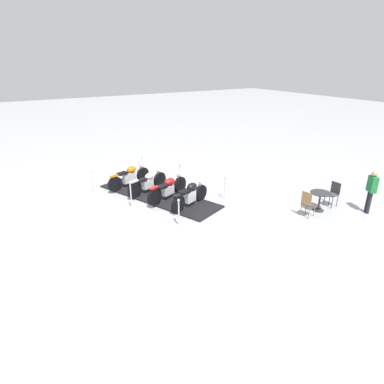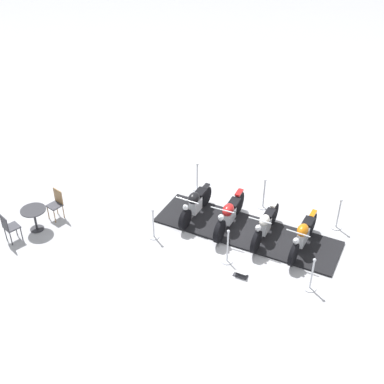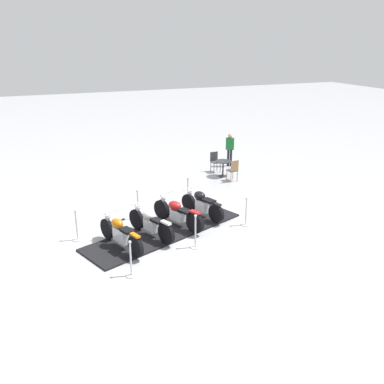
{
  "view_description": "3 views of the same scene",
  "coord_description": "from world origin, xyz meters",
  "px_view_note": "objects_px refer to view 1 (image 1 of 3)",
  "views": [
    {
      "loc": [
        -11.67,
        5.33,
        5.45
      ],
      "look_at": [
        -1.66,
        -0.7,
        0.64
      ],
      "focal_mm": 30.43,
      "sensor_mm": 36.0,
      "label": 1
    },
    {
      "loc": [
        7.92,
        -9.41,
        9.7
      ],
      "look_at": [
        -1.62,
        -0.79,
        1.04
      ],
      "focal_mm": 47.15,
      "sensor_mm": 36.0,
      "label": 2
    },
    {
      "loc": [
        3.9,
        12.05,
        6.09
      ],
      "look_at": [
        -1.49,
        -1.25,
        0.8
      ],
      "focal_mm": 38.92,
      "sensor_mm": 36.0,
      "label": 3
    }
  ],
  "objects_px": {
    "stanchion_left_front": "(179,218)",
    "bystander_person": "(372,188)",
    "motorcycle_cream": "(148,182)",
    "cafe_table": "(320,197)",
    "cafe_chair_across_table": "(333,193)",
    "stanchion_right_rear": "(143,169)",
    "motorcycle_maroon": "(168,188)",
    "motorcycle_copper": "(130,176)",
    "stanchion_left_rear": "(93,186)",
    "info_placard": "(176,180)",
    "motorcycle_black": "(190,194)",
    "stanchion_right_mid": "(180,179)",
    "cafe_chair_near_table": "(308,202)",
    "stanchion_right_front": "(225,192)",
    "stanchion_left_mid": "(131,200)"
  },
  "relations": [
    {
      "from": "motorcycle_cream",
      "to": "motorcycle_copper",
      "type": "height_order",
      "value": "motorcycle_cream"
    },
    {
      "from": "motorcycle_maroon",
      "to": "cafe_chair_near_table",
      "type": "xyz_separation_m",
      "value": [
        -4.04,
        -3.66,
        0.05
      ]
    },
    {
      "from": "cafe_chair_across_table",
      "to": "cafe_chair_near_table",
      "type": "bearing_deg",
      "value": 2.56
    },
    {
      "from": "cafe_chair_across_table",
      "to": "stanchion_right_rear",
      "type": "bearing_deg",
      "value": -57.56
    },
    {
      "from": "stanchion_left_front",
      "to": "cafe_chair_near_table",
      "type": "bearing_deg",
      "value": -111.98
    },
    {
      "from": "motorcycle_cream",
      "to": "info_placard",
      "type": "xyz_separation_m",
      "value": [
        0.66,
        -1.73,
        -0.45
      ]
    },
    {
      "from": "motorcycle_black",
      "to": "stanchion_right_mid",
      "type": "height_order",
      "value": "stanchion_right_mid"
    },
    {
      "from": "stanchion_left_front",
      "to": "bystander_person",
      "type": "relative_size",
      "value": 0.62
    },
    {
      "from": "motorcycle_maroon",
      "to": "motorcycle_copper",
      "type": "xyz_separation_m",
      "value": [
        2.17,
        0.83,
        0.01
      ]
    },
    {
      "from": "stanchion_left_rear",
      "to": "cafe_table",
      "type": "xyz_separation_m",
      "value": [
        -6.18,
        -6.97,
        0.23
      ]
    },
    {
      "from": "motorcycle_black",
      "to": "stanchion_left_mid",
      "type": "relative_size",
      "value": 1.8
    },
    {
      "from": "motorcycle_copper",
      "to": "stanchion_right_front",
      "type": "height_order",
      "value": "motorcycle_copper"
    },
    {
      "from": "motorcycle_cream",
      "to": "cafe_chair_near_table",
      "type": "distance_m",
      "value": 6.54
    },
    {
      "from": "motorcycle_maroon",
      "to": "cafe_table",
      "type": "xyz_separation_m",
      "value": [
        -3.93,
        -4.48,
        0.04
      ]
    },
    {
      "from": "motorcycle_cream",
      "to": "cafe_table",
      "type": "height_order",
      "value": "motorcycle_cream"
    },
    {
      "from": "stanchion_right_rear",
      "to": "stanchion_left_rear",
      "type": "xyz_separation_m",
      "value": [
        -1.07,
        2.77,
        0.01
      ]
    },
    {
      "from": "motorcycle_copper",
      "to": "info_placard",
      "type": "height_order",
      "value": "motorcycle_copper"
    },
    {
      "from": "stanchion_left_mid",
      "to": "cafe_table",
      "type": "bearing_deg",
      "value": -122.77
    },
    {
      "from": "cafe_table",
      "to": "bystander_person",
      "type": "bearing_deg",
      "value": -126.86
    },
    {
      "from": "info_placard",
      "to": "cafe_chair_near_table",
      "type": "relative_size",
      "value": 0.45
    },
    {
      "from": "motorcycle_copper",
      "to": "stanchion_left_rear",
      "type": "bearing_deg",
      "value": 158.12
    },
    {
      "from": "motorcycle_maroon",
      "to": "motorcycle_cream",
      "type": "xyz_separation_m",
      "value": [
        1.08,
        0.42,
        -0.02
      ]
    },
    {
      "from": "motorcycle_black",
      "to": "stanchion_left_mid",
      "type": "distance_m",
      "value": 2.31
    },
    {
      "from": "stanchion_left_rear",
      "to": "info_placard",
      "type": "height_order",
      "value": "stanchion_left_rear"
    },
    {
      "from": "stanchion_right_mid",
      "to": "bystander_person",
      "type": "relative_size",
      "value": 0.67
    },
    {
      "from": "stanchion_left_front",
      "to": "bystander_person",
      "type": "xyz_separation_m",
      "value": [
        -2.74,
        -6.65,
        0.67
      ]
    },
    {
      "from": "motorcycle_black",
      "to": "stanchion_left_front",
      "type": "distance_m",
      "value": 1.67
    },
    {
      "from": "cafe_chair_near_table",
      "to": "stanchion_right_rear",
      "type": "bearing_deg",
      "value": 107.14
    },
    {
      "from": "stanchion_left_mid",
      "to": "info_placard",
      "type": "height_order",
      "value": "stanchion_left_mid"
    },
    {
      "from": "cafe_chair_across_table",
      "to": "stanchion_left_front",
      "type": "bearing_deg",
      "value": -17.54
    },
    {
      "from": "motorcycle_copper",
      "to": "stanchion_left_mid",
      "type": "bearing_deg",
      "value": -128.98
    },
    {
      "from": "motorcycle_black",
      "to": "info_placard",
      "type": "xyz_separation_m",
      "value": [
        2.83,
        -0.89,
        -0.48
      ]
    },
    {
      "from": "stanchion_right_rear",
      "to": "bystander_person",
      "type": "bearing_deg",
      "value": -145.92
    },
    {
      "from": "motorcycle_black",
      "to": "bystander_person",
      "type": "relative_size",
      "value": 1.19
    },
    {
      "from": "stanchion_right_mid",
      "to": "stanchion_left_rear",
      "type": "bearing_deg",
      "value": 71.98
    },
    {
      "from": "motorcycle_copper",
      "to": "info_placard",
      "type": "bearing_deg",
      "value": -30.22
    },
    {
      "from": "motorcycle_cream",
      "to": "cafe_table",
      "type": "xyz_separation_m",
      "value": [
        -5.01,
        -4.9,
        0.06
      ]
    },
    {
      "from": "motorcycle_black",
      "to": "motorcycle_copper",
      "type": "xyz_separation_m",
      "value": [
        3.25,
        1.25,
        -0.0
      ]
    },
    {
      "from": "cafe_chair_across_table",
      "to": "stanchion_left_rear",
      "type": "bearing_deg",
      "value": -40.67
    },
    {
      "from": "motorcycle_maroon",
      "to": "cafe_table",
      "type": "distance_m",
      "value": 5.96
    },
    {
      "from": "motorcycle_cream",
      "to": "stanchion_right_mid",
      "type": "distance_m",
      "value": 1.58
    },
    {
      "from": "stanchion_left_front",
      "to": "info_placard",
      "type": "height_order",
      "value": "stanchion_left_front"
    },
    {
      "from": "motorcycle_cream",
      "to": "motorcycle_copper",
      "type": "xyz_separation_m",
      "value": [
        1.09,
        0.41,
        0.03
      ]
    },
    {
      "from": "stanchion_left_rear",
      "to": "cafe_chair_across_table",
      "type": "distance_m",
      "value": 9.92
    },
    {
      "from": "motorcycle_copper",
      "to": "cafe_table",
      "type": "relative_size",
      "value": 2.88
    },
    {
      "from": "stanchion_left_mid",
      "to": "stanchion_left_front",
      "type": "distance_m",
      "value": 2.42
    },
    {
      "from": "stanchion_right_front",
      "to": "stanchion_left_rear",
      "type": "relative_size",
      "value": 0.97
    },
    {
      "from": "motorcycle_cream",
      "to": "stanchion_right_mid",
      "type": "xyz_separation_m",
      "value": [
        -0.02,
        -1.57,
        -0.16
      ]
    },
    {
      "from": "motorcycle_copper",
      "to": "stanchion_left_mid",
      "type": "xyz_separation_m",
      "value": [
        -2.17,
        0.79,
        -0.18
      ]
    },
    {
      "from": "motorcycle_cream",
      "to": "stanchion_left_rear",
      "type": "bearing_deg",
      "value": 129.02
    }
  ]
}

